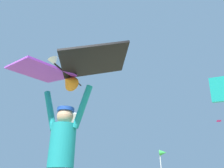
{
  "coord_description": "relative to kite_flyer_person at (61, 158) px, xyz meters",
  "views": [
    {
      "loc": [
        1.97,
        -2.55,
        0.7
      ],
      "look_at": [
        0.16,
        1.3,
        2.64
      ],
      "focal_mm": 33.29,
      "sensor_mm": 36.0,
      "label": 1
    }
  ],
  "objects": [
    {
      "name": "distant_kite_magenta_low_left",
      "position": [
        3.23,
        29.54,
        7.06
      ],
      "size": [
        0.8,
        0.79,
        0.25
      ],
      "color": "#DB2393"
    },
    {
      "name": "distant_kite_white_high_right",
      "position": [
        -11.21,
        11.63,
        10.52
      ],
      "size": [
        1.28,
        1.23,
        2.54
      ],
      "color": "white"
    },
    {
      "name": "marker_flag",
      "position": [
        -0.17,
        6.97,
        0.64
      ],
      "size": [
        0.3,
        0.24,
        1.82
      ],
      "color": "silver",
      "rests_on": "ground"
    },
    {
      "name": "distant_kite_teal_mid_left",
      "position": [
        2.64,
        9.42,
        4.1
      ],
      "size": [
        0.9,
        1.11,
        1.48
      ],
      "color": "#19B2AD"
    },
    {
      "name": "held_stunt_kite",
      "position": [
        0.01,
        -0.09,
        1.26
      ],
      "size": [
        2.09,
        1.18,
        0.43
      ],
      "color": "black"
    },
    {
      "name": "kite_flyer_person",
      "position": [
        0.0,
        0.0,
        0.0
      ],
      "size": [
        0.81,
        0.37,
        1.92
      ],
      "color": "#424751",
      "rests_on": "ground"
    },
    {
      "name": "distant_kite_white_mid_right",
      "position": [
        -7.51,
        10.07,
        3.66
      ],
      "size": [
        1.5,
        1.4,
        1.6
      ],
      "color": "white"
    }
  ]
}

